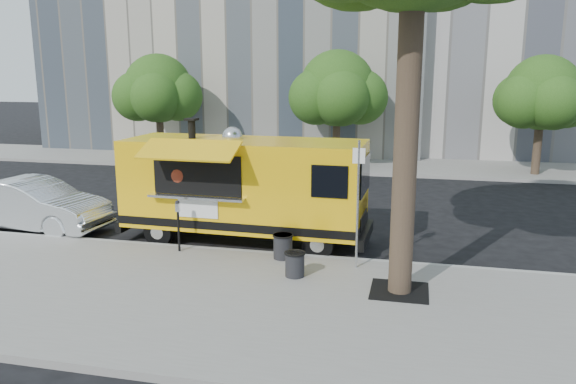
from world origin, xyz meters
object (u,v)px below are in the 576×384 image
at_px(sign_post, 358,197).
at_px(trash_bin_left, 283,246).
at_px(far_tree_a, 158,89).
at_px(far_tree_b, 337,89).
at_px(far_tree_c, 542,93).
at_px(sedan, 34,205).
at_px(parking_meter, 178,220).
at_px(trash_bin_right, 295,263).
at_px(food_truck, 243,186).

bearing_deg(sign_post, trash_bin_left, 172.21).
relative_size(far_tree_a, trash_bin_left, 8.82).
relative_size(far_tree_b, sign_post, 1.83).
xyz_separation_m(far_tree_a, far_tree_b, (9.00, 0.40, 0.06)).
xyz_separation_m(far_tree_b, far_tree_c, (9.00, -0.30, -0.12)).
height_order(far_tree_a, sedan, far_tree_a).
height_order(parking_meter, sedan, sedan).
bearing_deg(trash_bin_right, far_tree_b, 94.80).
distance_m(sign_post, trash_bin_left, 2.30).
xyz_separation_m(parking_meter, trash_bin_left, (2.72, 0.05, -0.51)).
relative_size(sedan, trash_bin_right, 8.26).
xyz_separation_m(far_tree_a, parking_meter, (7.00, -13.65, -2.79)).
bearing_deg(trash_bin_right, trash_bin_left, 115.76).
bearing_deg(far_tree_b, trash_bin_left, -87.05).
height_order(sedan, trash_bin_right, sedan).
xyz_separation_m(far_tree_c, parking_meter, (-11.00, -13.75, -2.74)).
distance_m(parking_meter, food_truck, 2.09).
distance_m(far_tree_a, sedan, 12.79).
xyz_separation_m(far_tree_c, trash_bin_right, (-7.73, -14.84, -3.27)).
bearing_deg(sign_post, far_tree_c, 65.19).
distance_m(far_tree_a, far_tree_c, 18.00).
distance_m(far_tree_c, sign_post, 15.48).
xyz_separation_m(sign_post, trash_bin_left, (-1.83, 0.25, -1.37)).
bearing_deg(trash_bin_left, far_tree_b, 92.95).
height_order(sign_post, trash_bin_left, sign_post).
xyz_separation_m(parking_meter, food_truck, (1.24, 1.57, 0.61)).
relative_size(sign_post, sedan, 0.64).
bearing_deg(far_tree_c, sign_post, -114.81).
relative_size(far_tree_a, far_tree_c, 1.03).
distance_m(sign_post, parking_meter, 4.64).
bearing_deg(far_tree_a, sign_post, -50.17).
distance_m(trash_bin_left, trash_bin_right, 1.27).
bearing_deg(trash_bin_right, sign_post, 34.84).
bearing_deg(trash_bin_right, far_tree_c, 62.49).
height_order(far_tree_c, sign_post, far_tree_c).
relative_size(parking_meter, food_truck, 0.19).
bearing_deg(far_tree_b, far_tree_c, -1.91).
relative_size(far_tree_b, trash_bin_left, 9.06).
height_order(far_tree_c, trash_bin_left, far_tree_c).
height_order(far_tree_b, food_truck, far_tree_b).
distance_m(far_tree_a, parking_meter, 15.59).
bearing_deg(food_truck, trash_bin_left, -44.11).
bearing_deg(parking_meter, sedan, 165.52).
relative_size(sign_post, food_truck, 0.43).
bearing_deg(far_tree_a, trash_bin_right, -55.13).
height_order(sign_post, sedan, sign_post).
bearing_deg(sedan, food_truck, -82.71).
height_order(far_tree_a, parking_meter, far_tree_a).
distance_m(far_tree_b, sedan, 14.93).
relative_size(parking_meter, sedan, 0.29).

